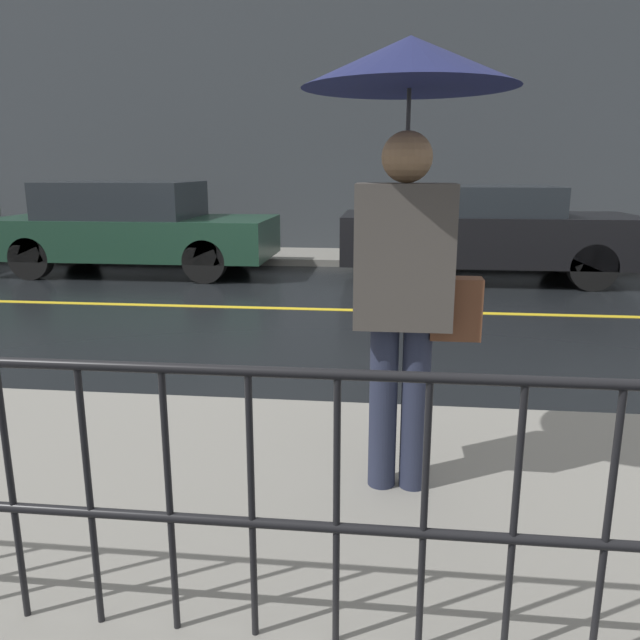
# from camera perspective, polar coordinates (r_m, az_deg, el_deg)

# --- Properties ---
(ground_plane) EXTENTS (80.00, 80.00, 0.00)m
(ground_plane) POSITION_cam_1_polar(r_m,az_deg,el_deg) (7.97, -6.26, 1.13)
(ground_plane) COLOR black
(sidewalk_near) EXTENTS (28.00, 2.53, 0.12)m
(sidewalk_near) POSITION_cam_1_polar(r_m,az_deg,el_deg) (3.73, -22.66, -13.95)
(sidewalk_near) COLOR gray
(sidewalk_near) RESTS_ON ground_plane
(sidewalk_far) EXTENTS (28.00, 1.71, 0.12)m
(sidewalk_far) POSITION_cam_1_polar(r_m,az_deg,el_deg) (12.14, -1.84, 5.84)
(sidewalk_far) COLOR gray
(sidewalk_far) RESTS_ON ground_plane
(lane_marking) EXTENTS (25.20, 0.12, 0.01)m
(lane_marking) POSITION_cam_1_polar(r_m,az_deg,el_deg) (7.96, -6.26, 1.15)
(lane_marking) COLOR gold
(lane_marking) RESTS_ON ground_plane
(building_storefront) EXTENTS (28.00, 0.30, 5.92)m
(building_storefront) POSITION_cam_1_polar(r_m,az_deg,el_deg) (13.08, -1.28, 19.14)
(building_storefront) COLOR #383D42
(building_storefront) RESTS_ON ground_plane
(pedestrian) EXTENTS (0.98, 0.98, 2.17)m
(pedestrian) POSITION_cam_1_polar(r_m,az_deg,el_deg) (2.98, 8.09, 14.39)
(pedestrian) COLOR #23283D
(pedestrian) RESTS_ON sidewalk_near
(car_dark_green) EXTENTS (4.57, 1.88, 1.51)m
(car_dark_green) POSITION_cam_1_polar(r_m,az_deg,el_deg) (10.99, -16.75, 8.16)
(car_dark_green) COLOR #193828
(car_dark_green) RESTS_ON ground_plane
(car_black) EXTENTS (4.50, 1.85, 1.46)m
(car_black) POSITION_cam_1_polar(r_m,az_deg,el_deg) (10.23, 14.80, 7.88)
(car_black) COLOR black
(car_black) RESTS_ON ground_plane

